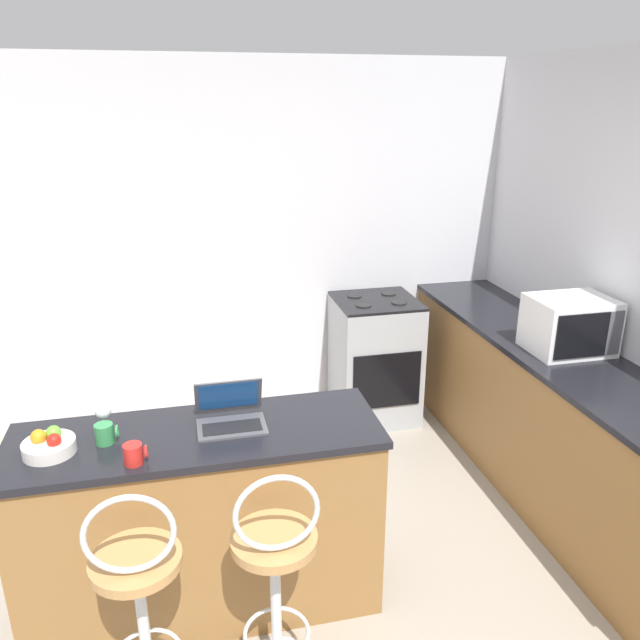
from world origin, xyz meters
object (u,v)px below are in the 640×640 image
(wine_glass_tall, at_px, (103,412))
(fruit_bowl, at_px, (49,445))
(bar_stool_near, at_px, (141,608))
(mug_green, at_px, (105,434))
(mug_red, at_px, (134,454))
(bar_stool_far, at_px, (276,585))
(microwave, at_px, (570,325))
(laptop, at_px, (230,413))
(stove_range, at_px, (375,359))

(wine_glass_tall, xyz_separation_m, fruit_bowl, (-0.21, -0.13, -0.06))
(bar_stool_near, height_order, wine_glass_tall, wine_glass_tall)
(mug_green, bearing_deg, fruit_bowl, -171.82)
(mug_red, bearing_deg, fruit_bowl, 154.91)
(bar_stool_far, relative_size, microwave, 2.35)
(wine_glass_tall, distance_m, fruit_bowl, 0.25)
(laptop, height_order, fruit_bowl, laptop)
(bar_stool_far, distance_m, stove_range, 2.42)
(laptop, xyz_separation_m, microwave, (1.98, 0.42, 0.11))
(stove_range, bearing_deg, microwave, -56.83)
(bar_stool_far, xyz_separation_m, stove_range, (1.10, 2.16, -0.04))
(bar_stool_near, relative_size, wine_glass_tall, 7.62)
(stove_range, relative_size, wine_glass_tall, 6.79)
(mug_red, bearing_deg, wine_glass_tall, 115.45)
(bar_stool_far, xyz_separation_m, fruit_bowl, (-0.85, 0.48, 0.47))
(microwave, xyz_separation_m, wine_glass_tall, (-2.52, -0.38, -0.06))
(laptop, bearing_deg, stove_range, 52.89)
(bar_stool_far, distance_m, laptop, 0.75)
(stove_range, height_order, mug_green, mug_green)
(microwave, distance_m, wine_glass_tall, 2.55)
(mug_red, bearing_deg, microwave, 15.56)
(mug_red, height_order, mug_green, mug_green)
(laptop, bearing_deg, bar_stool_near, -126.05)
(mug_green, bearing_deg, stove_range, 43.48)
(microwave, xyz_separation_m, fruit_bowl, (-2.72, -0.50, -0.12))
(wine_glass_tall, relative_size, mug_red, 1.47)
(stove_range, distance_m, fruit_bowl, 2.63)
(stove_range, height_order, wine_glass_tall, wine_glass_tall)
(stove_range, bearing_deg, bar_stool_far, -117.06)
(bar_stool_far, xyz_separation_m, microwave, (1.87, 0.98, 0.59))
(bar_stool_far, distance_m, mug_red, 0.76)
(microwave, relative_size, wine_glass_tall, 3.24)
(bar_stool_far, height_order, stove_range, bar_stool_far)
(stove_range, relative_size, mug_green, 9.82)
(bar_stool_near, bearing_deg, mug_green, 103.17)
(laptop, distance_m, wine_glass_tall, 0.55)
(wine_glass_tall, bearing_deg, fruit_bowl, -148.80)
(bar_stool_near, height_order, laptop, laptop)
(wine_glass_tall, bearing_deg, laptop, -4.32)
(laptop, xyz_separation_m, mug_red, (-0.40, -0.25, -0.01))
(fruit_bowl, bearing_deg, microwave, 10.43)
(bar_stool_near, height_order, mug_green, bar_stool_near)
(stove_range, bearing_deg, wine_glass_tall, -138.38)
(fruit_bowl, bearing_deg, bar_stool_near, -54.84)
(mug_red, bearing_deg, bar_stool_far, -32.13)
(bar_stool_far, bearing_deg, microwave, 27.67)
(bar_stool_near, distance_m, mug_green, 0.71)
(mug_red, bearing_deg, stove_range, 48.80)
(bar_stool_far, xyz_separation_m, mug_red, (-0.51, 0.32, 0.47))
(mug_red, xyz_separation_m, fruit_bowl, (-0.34, 0.16, -0.01))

